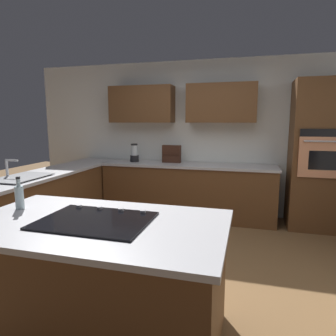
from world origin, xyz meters
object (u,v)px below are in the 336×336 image
object	(u,v)px
blender	(134,154)
spice_rack	(172,154)
oil_bottle	(19,196)
sink_unit	(20,177)
cooktop	(96,220)
wall_oven	(319,156)

from	to	relation	value
blender	spice_rack	size ratio (longest dim) A/B	1.00
oil_bottle	sink_unit	bearing A→B (deg)	-48.43
spice_rack	cooktop	bearing A→B (deg)	94.43
blender	oil_bottle	distance (m)	2.85
spice_rack	sink_unit	bearing A→B (deg)	52.30
spice_rack	oil_bottle	size ratio (longest dim) A/B	1.19
spice_rack	oil_bottle	bearing A→B (deg)	80.39
spice_rack	oil_bottle	xyz separation A→B (m)	(0.49, 2.90, -0.04)
wall_oven	cooktop	world-z (taller)	wall_oven
cooktop	spice_rack	bearing A→B (deg)	-85.57
cooktop	oil_bottle	bearing A→B (deg)	-8.12
wall_oven	cooktop	bearing A→B (deg)	55.41
cooktop	spice_rack	xyz separation A→B (m)	(0.23, -3.01, 0.14)
cooktop	spice_rack	world-z (taller)	spice_rack
sink_unit	cooktop	bearing A→B (deg)	145.09
wall_oven	cooktop	xyz separation A→B (m)	(2.02, 2.92, -0.18)
sink_unit	oil_bottle	size ratio (longest dim) A/B	2.67
wall_oven	oil_bottle	world-z (taller)	wall_oven
wall_oven	blender	world-z (taller)	wall_oven
sink_unit	spice_rack	size ratio (longest dim) A/B	2.25
spice_rack	blender	bearing A→B (deg)	4.99
cooktop	sink_unit	bearing A→B (deg)	-34.91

